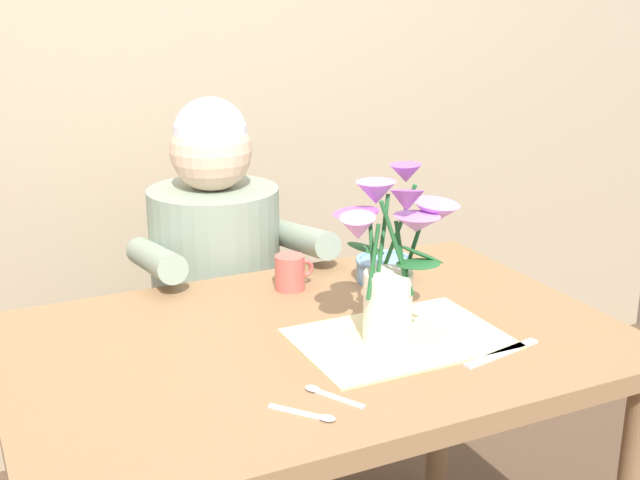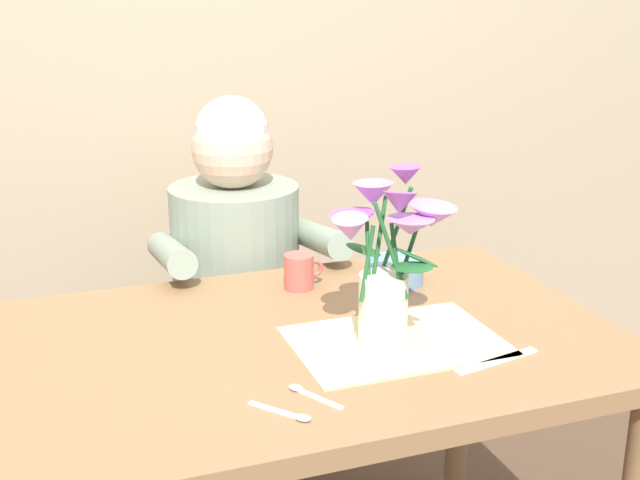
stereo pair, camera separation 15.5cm
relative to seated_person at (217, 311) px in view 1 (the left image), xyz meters
The scene contains 11 objects.
wood_panel_backdrop 0.81m from the seated_person, 89.43° to the left, with size 4.00×0.10×2.50m, color tan.
dining_table 0.62m from the seated_person, 89.60° to the right, with size 1.20×0.80×0.74m.
seated_person is the anchor object (origin of this frame).
striped_placemat 0.74m from the seated_person, 78.43° to the right, with size 0.40×0.28×0.01m, color beige.
flower_vase 0.80m from the seated_person, 80.20° to the right, with size 0.27×0.21×0.34m.
ceramic_bowl 0.53m from the seated_person, 54.79° to the right, with size 0.14×0.14×0.06m.
dinner_knife 0.91m from the seated_person, 71.40° to the right, with size 0.19×0.02×0.01m, color silver.
tea_cup 0.42m from the seated_person, 79.99° to the right, with size 0.09×0.07×0.08m.
spoon_0 0.87m from the seated_person, 95.80° to the right, with size 0.07×0.11×0.01m.
spoon_1 0.93m from the seated_person, 98.56° to the right, with size 0.09×0.10×0.01m.
spoon_2 0.50m from the seated_person, 33.75° to the right, with size 0.06×0.11×0.01m.
Camera 1 is at (-0.64, -1.35, 1.41)m, focal length 46.04 mm.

